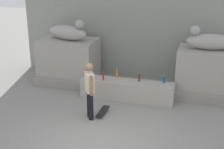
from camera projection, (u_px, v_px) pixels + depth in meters
name	position (u px, v px, depth m)	size (l,w,h in m)	color
ground_plane	(99.00, 146.00, 8.15)	(40.00, 40.00, 0.00)	gray
pedestal_left	(69.00, 60.00, 12.24)	(2.06, 1.38, 1.55)	#A39E93
pedestal_right	(208.00, 72.00, 10.96)	(2.06, 1.38, 1.55)	#A39E93
statue_reclining_left	(68.00, 32.00, 11.86)	(1.69, 0.93, 0.78)	#A8A39E
statue_reclining_right	(211.00, 41.00, 10.61)	(1.64, 0.70, 0.78)	#A8A39E
ledge_block	(127.00, 90.00, 10.71)	(3.02, 0.63, 0.62)	#A39E93
skater	(90.00, 88.00, 9.23)	(0.36, 0.47, 1.67)	black
skateboard	(103.00, 111.00, 9.80)	(0.20, 0.80, 0.08)	black
bottle_red	(103.00, 77.00, 10.65)	(0.06, 0.06, 0.29)	red
bottle_brown	(139.00, 78.00, 10.55)	(0.06, 0.06, 0.29)	#593314
bottle_orange	(117.00, 74.00, 10.85)	(0.07, 0.07, 0.33)	orange
bottle_blue	(164.00, 80.00, 10.43)	(0.08, 0.08, 0.25)	#194C99
stair_step	(130.00, 90.00, 11.17)	(7.07, 0.50, 0.28)	gray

